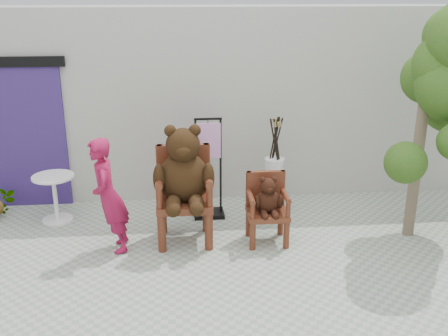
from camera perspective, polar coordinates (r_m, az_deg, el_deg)
name	(u,v)px	position (r m, az deg, el deg)	size (l,w,h in m)	color
ground_plane	(241,281)	(6.32, 1.81, -12.17)	(60.00, 60.00, 0.00)	#9CA190
back_wall	(219,101)	(8.66, -0.55, 7.30)	(9.00, 1.00, 3.00)	#B0AEA5
doorway	(25,134)	(8.53, -20.80, 3.53)	(1.40, 0.11, 2.33)	navy
chair_big	(184,177)	(6.89, -4.40, -1.03)	(0.79, 0.85, 1.63)	#4A1E0F
chair_small	(267,202)	(7.00, 4.74, -3.73)	(0.54, 0.51, 0.94)	#4A1E0F
person	(109,196)	(6.83, -12.44, -3.00)	(0.55, 0.36, 1.52)	maroon
cafe_table	(55,193)	(8.01, -17.95, -2.59)	(0.60, 0.60, 0.70)	white
display_stand	(209,179)	(7.74, -1.69, -1.24)	(0.45, 0.36, 1.51)	black
stool_bucket	(274,170)	(8.01, 5.50, -0.16)	(0.32, 0.32, 1.45)	white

